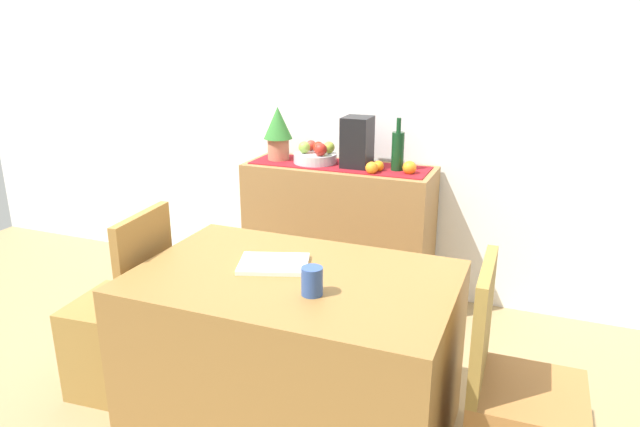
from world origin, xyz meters
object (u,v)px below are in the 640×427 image
wine_bottle (398,151)px  chair_near_window (123,338)px  potted_plant (278,130)px  sideboard_console (339,233)px  fruit_bowl (315,158)px  dining_table (295,357)px  open_book (274,264)px  coffee_cup (312,281)px  coffee_maker (357,142)px

wine_bottle → chair_near_window: bearing=-126.6°
potted_plant → sideboard_console: bearing=-0.0°
sideboard_console → fruit_bowl: size_ratio=4.35×
fruit_bowl → wine_bottle: 0.52m
potted_plant → dining_table: (0.69, -1.31, -0.69)m
open_book → coffee_cup: coffee_cup is taller
sideboard_console → fruit_bowl: fruit_bowl is taller
potted_plant → dining_table: bearing=-62.2°
coffee_maker → chair_near_window: coffee_maker is taller
coffee_cup → wine_bottle: bearing=92.4°
wine_bottle → chair_near_window: wine_bottle is taller
coffee_maker → coffee_cup: 1.49m
fruit_bowl → potted_plant: potted_plant is taller
fruit_bowl → dining_table: bearing=-71.4°
dining_table → open_book: bearing=154.8°
coffee_cup → sideboard_console: bearing=106.2°
sideboard_console → chair_near_window: size_ratio=1.28×
open_book → chair_near_window: 0.92m
sideboard_console → fruit_bowl: 0.49m
fruit_bowl → wine_bottle: wine_bottle is taller
dining_table → open_book: open_book is taller
open_book → coffee_cup: 0.31m
wine_bottle → coffee_maker: bearing=180.0°
coffee_maker → chair_near_window: size_ratio=0.33×
wine_bottle → dining_table: size_ratio=0.24×
fruit_bowl → chair_near_window: bearing=-109.2°
fruit_bowl → coffee_maker: (0.27, 0.00, 0.12)m
sideboard_console → dining_table: bearing=-77.8°
dining_table → wine_bottle: bearing=86.8°
coffee_maker → open_book: 1.29m
sideboard_console → potted_plant: (-0.41, 0.00, 0.62)m
fruit_bowl → sideboard_console: bearing=0.0°
coffee_maker → coffee_cup: bearing=-78.0°
potted_plant → wine_bottle: bearing=-0.0°
coffee_cup → fruit_bowl: bearing=111.8°
dining_table → coffee_cup: size_ratio=11.86×
dining_table → sideboard_console: bearing=102.2°
coffee_maker → dining_table: 1.47m
coffee_maker → potted_plant: 0.52m
sideboard_console → coffee_cup: bearing=-73.8°
potted_plant → chair_near_window: (-0.21, -1.31, -0.79)m
dining_table → open_book: size_ratio=4.52×
sideboard_console → dining_table: size_ratio=0.91×
wine_bottle → coffee_maker: wine_bottle is taller
wine_bottle → chair_near_window: size_ratio=0.34×
potted_plant → coffee_cup: (0.82, -1.44, -0.26)m
dining_table → chair_near_window: chair_near_window is taller
sideboard_console → coffee_cup: size_ratio=10.76×
coffee_maker → coffee_cup: coffee_maker is taller
fruit_bowl → coffee_maker: bearing=0.0°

